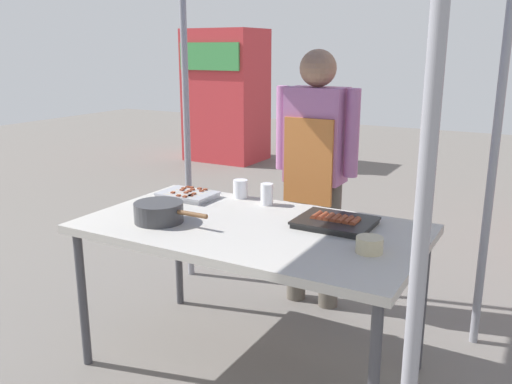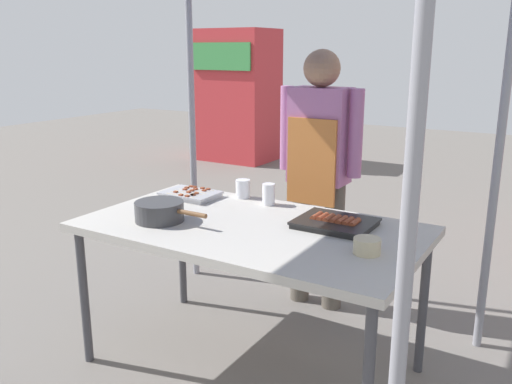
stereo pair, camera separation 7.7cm
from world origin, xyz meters
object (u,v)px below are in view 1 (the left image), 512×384
Objects in this scene: tray_meat_skewers at (188,195)px; condiment_bowl at (369,245)px; tray_grilled_sausages at (335,222)px; drink_cup_by_wok at (267,194)px; vendor_woman at (315,160)px; stall_table at (251,235)px; drink_cup_near_edge at (240,189)px; cooking_wok at (159,211)px; neighbor_stall_right at (226,96)px.

condiment_bowl reaches higher than tray_meat_skewers.
drink_cup_by_wok is at bearing 160.36° from tray_grilled_sausages.
vendor_woman is (0.08, 0.47, 0.11)m from drink_cup_by_wok.
vendor_woman is at bearing 91.60° from stall_table.
drink_cup_by_wok is (-0.70, 0.42, 0.02)m from condiment_bowl.
tray_grilled_sausages is 3.08× the size of drink_cup_by_wok.
stall_table is at bearing -24.36° from tray_meat_skewers.
tray_meat_skewers is (-0.90, 0.06, -0.00)m from tray_grilled_sausages.
condiment_bowl reaches higher than stall_table.
drink_cup_near_edge is (-0.65, 0.21, 0.03)m from tray_grilled_sausages.
vendor_woman reaches higher than condiment_bowl.
drink_cup_by_wok reaches higher than cooking_wok.
drink_cup_by_wok reaches higher than condiment_bowl.
drink_cup_near_edge reaches higher than tray_grilled_sausages.
drink_cup_near_edge is 0.20m from drink_cup_by_wok.
tray_grilled_sausages is 5.41m from neighbor_stall_right.
condiment_bowl is 5.77m from neighbor_stall_right.
cooking_wok reaches higher than condiment_bowl.
cooking_wok is 0.22× the size of neighbor_stall_right.
drink_cup_near_edge is (-0.29, 0.40, 0.10)m from stall_table.
stall_table is 0.61m from condiment_bowl.
tray_meat_skewers is 0.20× the size of vendor_woman.
tray_grilled_sausages is 0.90m from tray_meat_skewers.
condiment_bowl is (1.15, -0.32, 0.02)m from tray_meat_skewers.
condiment_bowl is 0.07× the size of vendor_woman.
stall_table is 5.36m from neighbor_stall_right.
tray_meat_skewers is at bearing 108.25° from cooking_wok.
stall_table is at bearing 91.60° from vendor_woman.
tray_grilled_sausages is 0.89× the size of cooking_wok.
cooking_wok reaches higher than tray_meat_skewers.
stall_table is 0.61m from tray_meat_skewers.
drink_cup_near_edge is (0.25, 0.15, 0.03)m from tray_meat_skewers.
drink_cup_near_edge is at bearing 56.80° from vendor_woman.
tray_meat_skewers is at bearing 175.89° from tray_grilled_sausages.
drink_cup_by_wok is (-0.10, 0.34, 0.11)m from stall_table.
drink_cup_by_wok is 0.07× the size of vendor_woman.
vendor_woman is (0.27, 0.41, 0.12)m from drink_cup_near_edge.
neighbor_stall_right reaches higher than drink_cup_by_wok.
tray_meat_skewers is at bearing 155.64° from stall_table.
neighbor_stall_right is at bearing 118.82° from cooking_wok.
tray_meat_skewers is at bearing -149.65° from drink_cup_near_edge.
tray_meat_skewers is 0.44m from cooking_wok.
cooking_wok is 1.06m from vendor_woman.
neighbor_stall_right reaches higher than tray_meat_skewers.
vendor_woman reaches higher than drink_cup_near_edge.
drink_cup_by_wok reaches higher than stall_table.
tray_meat_skewers reaches higher than stall_table.
cooking_wok reaches higher than stall_table.
neighbor_stall_right is (-2.66, 4.06, 0.12)m from drink_cup_near_edge.
stall_table is 14.31× the size of condiment_bowl.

